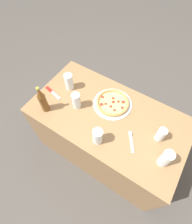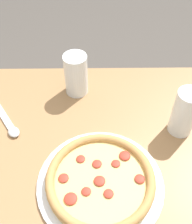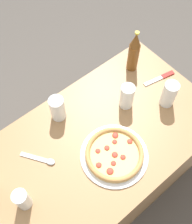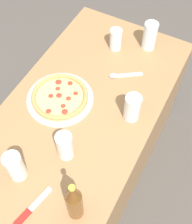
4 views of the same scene
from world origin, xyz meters
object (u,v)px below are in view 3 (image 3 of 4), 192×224
(glass_lemonade, at_px, (22,200))
(spoon, at_px, (43,160))
(glass_iced_tea, at_px, (127,97))
(pizza_margherita, at_px, (114,154))
(glass_orange_juice, at_px, (169,95))
(beer_bottle, at_px, (134,52))
(knife, at_px, (160,78))
(glass_water, at_px, (58,109))

(glass_lemonade, height_order, spoon, glass_lemonade)
(glass_iced_tea, bearing_deg, spoon, 177.73)
(pizza_margherita, xyz_separation_m, glass_orange_juice, (0.41, 0.05, 0.05))
(pizza_margherita, xyz_separation_m, beer_bottle, (0.43, 0.34, 0.11))
(glass_orange_juice, bearing_deg, glass_lemonade, 177.68)
(glass_iced_tea, bearing_deg, knife, 0.48)
(beer_bottle, xyz_separation_m, spoon, (-0.71, -0.14, -0.12))
(glass_lemonade, xyz_separation_m, glass_orange_juice, (0.85, -0.03, 0.01))
(glass_orange_juice, xyz_separation_m, beer_bottle, (0.02, 0.29, 0.06))
(knife, height_order, spoon, spoon)
(glass_water, bearing_deg, spoon, -143.51)
(spoon, bearing_deg, glass_iced_tea, -2.27)
(spoon, bearing_deg, beer_bottle, 11.38)
(glass_water, relative_size, spoon, 0.90)
(glass_lemonade, bearing_deg, glass_water, 35.20)
(pizza_margherita, bearing_deg, glass_lemonade, 169.26)
(glass_iced_tea, xyz_separation_m, beer_bottle, (0.20, 0.16, 0.06))
(glass_lemonade, relative_size, glass_water, 0.86)
(glass_water, relative_size, glass_iced_tea, 0.96)
(glass_iced_tea, height_order, glass_orange_juice, glass_orange_juice)
(glass_orange_juice, distance_m, spoon, 0.70)
(beer_bottle, bearing_deg, glass_iced_tea, -140.41)
(glass_lemonade, xyz_separation_m, knife, (0.95, 0.09, -0.05))
(glass_orange_juice, height_order, beer_bottle, beer_bottle)
(glass_iced_tea, distance_m, knife, 0.27)
(glass_iced_tea, height_order, knife, glass_iced_tea)
(spoon, bearing_deg, knife, -1.33)
(glass_orange_juice, bearing_deg, beer_bottle, 85.24)
(beer_bottle, bearing_deg, glass_orange_juice, -94.76)
(glass_iced_tea, relative_size, beer_bottle, 0.56)
(pizza_margherita, relative_size, glass_orange_juice, 2.12)
(pizza_margherita, xyz_separation_m, glass_water, (-0.07, 0.34, 0.05))
(glass_orange_juice, distance_m, beer_bottle, 0.30)
(pizza_margherita, distance_m, beer_bottle, 0.56)
(glass_orange_juice, bearing_deg, spoon, 167.79)
(glass_orange_juice, height_order, knife, glass_orange_juice)
(pizza_margherita, relative_size, glass_lemonade, 2.64)
(glass_iced_tea, distance_m, glass_orange_juice, 0.21)
(glass_iced_tea, xyz_separation_m, knife, (0.27, 0.00, -0.06))
(glass_lemonade, bearing_deg, glass_orange_juice, -2.32)
(glass_lemonade, distance_m, beer_bottle, 0.91)
(spoon, bearing_deg, glass_water, 36.49)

